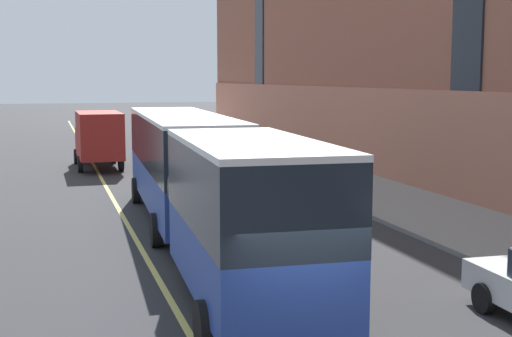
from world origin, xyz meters
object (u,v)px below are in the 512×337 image
object	(u,v)px
parked_car_white_0	(282,174)
box_truck	(98,137)
parked_car_white_3	(213,146)
city_bus	(199,174)

from	to	relation	value
parked_car_white_0	box_truck	size ratio (longest dim) A/B	0.66
parked_car_white_3	parked_car_white_0	bearing A→B (deg)	-89.75
city_bus	parked_car_white_3	xyz separation A→B (m)	(5.43, 21.74, -1.35)
city_bus	parked_car_white_3	size ratio (longest dim) A/B	4.19
parked_car_white_0	parked_car_white_3	xyz separation A→B (m)	(-0.06, 12.92, 0.00)
city_bus	parked_car_white_0	xyz separation A→B (m)	(5.48, 8.82, -1.35)
city_bus	box_truck	bearing A→B (deg)	94.59
city_bus	parked_car_white_0	size ratio (longest dim) A/B	4.44
city_bus	parked_car_white_3	bearing A→B (deg)	75.98
box_truck	parked_car_white_3	bearing A→B (deg)	21.45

